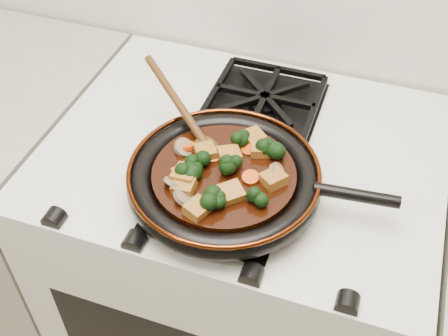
% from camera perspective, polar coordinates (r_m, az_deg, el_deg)
% --- Properties ---
extents(stove, '(0.76, 0.60, 0.90)m').
position_cam_1_polar(stove, '(1.43, 1.61, -11.28)').
color(stove, silver).
rests_on(stove, ground).
extents(burner_grate_front, '(0.23, 0.23, 0.03)m').
position_cam_1_polar(burner_grate_front, '(0.98, -0.37, -2.62)').
color(burner_grate_front, black).
rests_on(burner_grate_front, stove).
extents(burner_grate_back, '(0.23, 0.23, 0.03)m').
position_cam_1_polar(burner_grate_back, '(1.18, 4.17, 6.91)').
color(burner_grate_back, black).
rests_on(burner_grate_back, stove).
extents(skillet, '(0.46, 0.34, 0.05)m').
position_cam_1_polar(skillet, '(0.97, 0.13, -1.12)').
color(skillet, black).
rests_on(skillet, burner_grate_front).
extents(braising_sauce, '(0.25, 0.25, 0.02)m').
position_cam_1_polar(braising_sauce, '(0.96, 0.00, -0.89)').
color(braising_sauce, black).
rests_on(braising_sauce, skillet).
extents(tofu_cube_0, '(0.05, 0.05, 0.02)m').
position_cam_1_polar(tofu_cube_0, '(0.94, 5.05, -1.15)').
color(tofu_cube_0, '#915F21').
rests_on(tofu_cube_0, braising_sauce).
extents(tofu_cube_1, '(0.04, 0.04, 0.02)m').
position_cam_1_polar(tofu_cube_1, '(0.99, 3.69, 1.91)').
color(tofu_cube_1, '#915F21').
rests_on(tofu_cube_1, braising_sauce).
extents(tofu_cube_2, '(0.05, 0.05, 0.03)m').
position_cam_1_polar(tofu_cube_2, '(0.89, -2.73, -4.21)').
color(tofu_cube_2, '#915F21').
rests_on(tofu_cube_2, braising_sauce).
extents(tofu_cube_3, '(0.05, 0.05, 0.02)m').
position_cam_1_polar(tofu_cube_3, '(0.97, 0.53, 1.26)').
color(tofu_cube_3, '#915F21').
rests_on(tofu_cube_3, braising_sauce).
extents(tofu_cube_4, '(0.05, 0.05, 0.03)m').
position_cam_1_polar(tofu_cube_4, '(1.01, 2.98, 3.12)').
color(tofu_cube_4, '#915F21').
rests_on(tofu_cube_4, braising_sauce).
extents(tofu_cube_5, '(0.05, 0.05, 0.02)m').
position_cam_1_polar(tofu_cube_5, '(0.91, 0.69, -2.59)').
color(tofu_cube_5, '#915F21').
rests_on(tofu_cube_5, braising_sauce).
extents(tofu_cube_6, '(0.04, 0.04, 0.02)m').
position_cam_1_polar(tofu_cube_6, '(0.93, -4.09, -1.81)').
color(tofu_cube_6, '#915F21').
rests_on(tofu_cube_6, braising_sauce).
extents(tofu_cube_7, '(0.05, 0.05, 0.02)m').
position_cam_1_polar(tofu_cube_7, '(0.95, -3.92, -0.55)').
color(tofu_cube_7, '#915F21').
rests_on(tofu_cube_7, braising_sauce).
extents(tofu_cube_8, '(0.05, 0.05, 0.02)m').
position_cam_1_polar(tofu_cube_8, '(0.98, -1.90, 1.59)').
color(tofu_cube_8, '#915F21').
rests_on(tofu_cube_8, braising_sauce).
extents(tofu_cube_9, '(0.04, 0.05, 0.03)m').
position_cam_1_polar(tofu_cube_9, '(0.94, -3.96, -0.81)').
color(tofu_cube_9, '#915F21').
rests_on(tofu_cube_9, braising_sauce).
extents(broccoli_floret_0, '(0.09, 0.10, 0.07)m').
position_cam_1_polar(broccoli_floret_0, '(0.95, -3.61, -0.27)').
color(broccoli_floret_0, black).
rests_on(broccoli_floret_0, braising_sauce).
extents(broccoli_floret_1, '(0.09, 0.08, 0.07)m').
position_cam_1_polar(broccoli_floret_1, '(0.95, 0.67, 0.17)').
color(broccoli_floret_1, black).
rests_on(broccoli_floret_1, braising_sauce).
extents(broccoli_floret_2, '(0.07, 0.07, 0.06)m').
position_cam_1_polar(broccoli_floret_2, '(0.96, -2.87, 0.31)').
color(broccoli_floret_2, black).
rests_on(broccoli_floret_2, braising_sauce).
extents(broccoli_floret_3, '(0.08, 0.07, 0.06)m').
position_cam_1_polar(broccoli_floret_3, '(0.90, -0.80, -3.57)').
color(broccoli_floret_3, black).
rests_on(broccoli_floret_3, braising_sauce).
extents(broccoli_floret_4, '(0.08, 0.08, 0.07)m').
position_cam_1_polar(broccoli_floret_4, '(0.98, 4.65, 1.62)').
color(broccoli_floret_4, black).
rests_on(broccoli_floret_4, braising_sauce).
extents(broccoli_floret_5, '(0.06, 0.07, 0.07)m').
position_cam_1_polar(broccoli_floret_5, '(0.90, 3.66, -2.86)').
color(broccoli_floret_5, black).
rests_on(broccoli_floret_5, braising_sauce).
extents(broccoli_floret_6, '(0.07, 0.07, 0.07)m').
position_cam_1_polar(broccoli_floret_6, '(1.00, 1.89, 2.81)').
color(broccoli_floret_6, black).
rests_on(broccoli_floret_6, braising_sauce).
extents(carrot_coin_0, '(0.03, 0.03, 0.02)m').
position_cam_1_polar(carrot_coin_0, '(0.99, 2.54, 1.98)').
color(carrot_coin_0, '#C43805').
rests_on(carrot_coin_0, braising_sauce).
extents(carrot_coin_1, '(0.03, 0.03, 0.01)m').
position_cam_1_polar(carrot_coin_1, '(0.99, 5.31, 1.61)').
color(carrot_coin_1, '#C43805').
rests_on(carrot_coin_1, braising_sauce).
extents(carrot_coin_2, '(0.03, 0.03, 0.02)m').
position_cam_1_polar(carrot_coin_2, '(1.00, -3.82, 2.23)').
color(carrot_coin_2, '#C43805').
rests_on(carrot_coin_2, braising_sauce).
extents(carrot_coin_3, '(0.03, 0.03, 0.01)m').
position_cam_1_polar(carrot_coin_3, '(0.94, 2.71, -0.98)').
color(carrot_coin_3, '#C43805').
rests_on(carrot_coin_3, braising_sauce).
extents(carrot_coin_4, '(0.03, 0.03, 0.02)m').
position_cam_1_polar(carrot_coin_4, '(0.98, -1.16, 1.36)').
color(carrot_coin_4, '#C43805').
rests_on(carrot_coin_4, braising_sauce).
extents(carrot_coin_5, '(0.03, 0.03, 0.01)m').
position_cam_1_polar(carrot_coin_5, '(1.00, -1.77, 2.22)').
color(carrot_coin_5, '#C43805').
rests_on(carrot_coin_5, braising_sauce).
extents(mushroom_slice_0, '(0.05, 0.04, 0.03)m').
position_cam_1_polar(mushroom_slice_0, '(0.93, -5.14, -1.63)').
color(mushroom_slice_0, '#7B6147').
rests_on(mushroom_slice_0, braising_sauce).
extents(mushroom_slice_1, '(0.03, 0.04, 0.03)m').
position_cam_1_polar(mushroom_slice_1, '(0.95, 5.42, -0.42)').
color(mushroom_slice_1, '#7B6147').
rests_on(mushroom_slice_1, braising_sauce).
extents(mushroom_slice_2, '(0.04, 0.04, 0.03)m').
position_cam_1_polar(mushroom_slice_2, '(0.99, -4.11, 2.08)').
color(mushroom_slice_2, '#7B6147').
rests_on(mushroom_slice_2, braising_sauce).
extents(mushroom_slice_3, '(0.05, 0.05, 0.03)m').
position_cam_1_polar(mushroom_slice_3, '(0.91, -4.09, -2.95)').
color(mushroom_slice_3, '#7B6147').
rests_on(mushroom_slice_3, braising_sauce).
extents(wooden_spoon, '(0.13, 0.11, 0.23)m').
position_cam_1_polar(wooden_spoon, '(1.03, -3.55, 4.89)').
color(wooden_spoon, '#42280E').
rests_on(wooden_spoon, braising_sauce).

